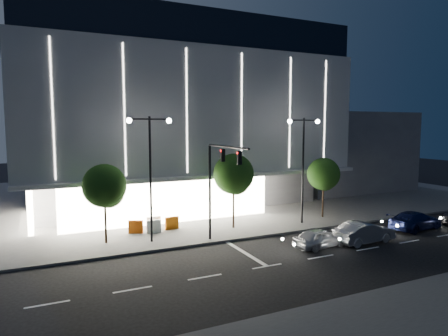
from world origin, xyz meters
name	(u,v)px	position (x,y,z in m)	size (l,w,h in m)	color
ground	(226,263)	(0.00, 0.00, 0.00)	(160.00, 160.00, 0.00)	black
sidewalk_museum	(178,195)	(5.00, 24.00, 0.07)	(70.00, 40.00, 0.15)	#474747
museum	(165,117)	(2.98, 22.31, 9.27)	(30.00, 25.80, 18.00)	#4C4C51
annex_building	(319,150)	(26.00, 24.00, 5.00)	(16.00, 20.00, 10.00)	#4C4C51
traffic_mast	(218,175)	(1.00, 3.34, 5.03)	(0.33, 5.89, 7.07)	black
street_lamp_west	(150,160)	(-3.00, 6.00, 5.96)	(3.16, 0.36, 9.00)	black
street_lamp_east	(303,155)	(10.00, 6.00, 5.96)	(3.16, 0.36, 9.00)	black
tree_left	(105,188)	(-5.97, 7.02, 4.03)	(3.02, 3.02, 5.72)	black
tree_mid	(234,176)	(4.03, 7.02, 4.33)	(3.25, 3.25, 6.15)	black
tree_right	(324,176)	(13.03, 7.02, 3.88)	(2.91, 2.91, 5.51)	black
car_lead	(320,238)	(7.22, 0.14, 0.68)	(1.60, 3.99, 1.36)	#AAACB2
car_second	(364,232)	(10.81, -0.33, 0.77)	(1.63, 4.66, 1.54)	#9C9DA3
car_third	(415,220)	(17.24, 0.73, 0.74)	(2.08, 5.11, 1.48)	#131A4A
barrier_a	(136,227)	(-3.54, 8.63, 0.65)	(1.10, 0.25, 1.00)	#CB4C0B
barrier_b	(154,226)	(-2.24, 8.20, 0.65)	(1.10, 0.25, 1.00)	white
barrier_c	(172,223)	(-0.66, 8.63, 0.65)	(1.10, 0.25, 1.00)	#CC5E0B
barrier_d	(154,223)	(-1.96, 9.27, 0.65)	(1.10, 0.25, 1.00)	silver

